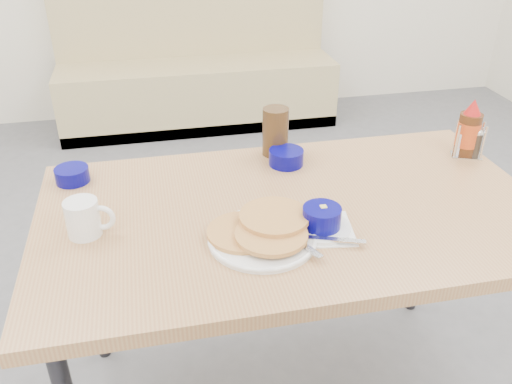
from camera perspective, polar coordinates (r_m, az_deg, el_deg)
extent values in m
cube|color=tan|center=(3.94, -6.08, 10.31)|extent=(1.90, 0.55, 0.45)
cube|color=tan|center=(4.02, -6.86, 17.99)|extent=(1.90, 0.12, 1.00)
cube|color=#2D2D33|center=(4.01, -5.94, 7.82)|extent=(1.90, 0.55, 0.08)
cube|color=tan|center=(1.51, 3.95, -2.27)|extent=(1.40, 0.80, 0.04)
cylinder|color=#2D2D33|center=(1.97, -17.01, -8.67)|extent=(0.04, 0.04, 0.72)
cylinder|color=#2D2D33|center=(2.19, 17.18, -4.38)|extent=(0.04, 0.04, 0.72)
cylinder|color=white|center=(1.36, 0.68, -4.90)|extent=(0.27, 0.27, 0.01)
cylinder|color=tan|center=(1.36, -1.40, -4.23)|extent=(0.18, 0.18, 0.01)
cylinder|color=tan|center=(1.33, 1.62, -4.50)|extent=(0.18, 0.18, 0.01)
cylinder|color=tan|center=(1.38, 1.96, -2.57)|extent=(0.18, 0.18, 0.01)
cube|color=silver|center=(1.33, 5.11, -5.62)|extent=(0.06, 0.12, 0.00)
cylinder|color=white|center=(1.43, -17.77, -2.64)|extent=(0.09, 0.09, 0.10)
cylinder|color=black|center=(1.41, -18.04, -1.16)|extent=(0.07, 0.07, 0.00)
torus|color=white|center=(1.42, -15.96, -2.63)|extent=(0.07, 0.03, 0.07)
cube|color=white|center=(1.42, 6.84, -3.92)|extent=(0.18, 0.18, 0.00)
cylinder|color=white|center=(1.41, 6.85, -3.70)|extent=(0.15, 0.15, 0.01)
cylinder|color=#050467|center=(1.40, 6.93, -2.62)|extent=(0.10, 0.10, 0.05)
cylinder|color=white|center=(1.38, 6.99, -1.86)|extent=(0.09, 0.09, 0.01)
cube|color=#F4DB60|center=(1.39, 7.11, -1.62)|extent=(0.02, 0.02, 0.01)
cube|color=silver|center=(1.36, 7.71, -4.94)|extent=(0.18, 0.08, 0.00)
cylinder|color=#050467|center=(1.71, -18.79, 1.73)|extent=(0.10, 0.10, 0.05)
cylinder|color=#050467|center=(1.72, 3.20, 3.67)|extent=(0.11, 0.11, 0.05)
cylinder|color=#402914|center=(1.77, 2.06, 6.37)|extent=(0.10, 0.10, 0.16)
cube|color=silver|center=(1.91, 21.23, 3.60)|extent=(0.11, 0.09, 0.00)
cylinder|color=silver|center=(1.86, 20.43, 5.05)|extent=(0.01, 0.01, 0.11)
cylinder|color=silver|center=(1.88, 22.84, 4.77)|extent=(0.01, 0.01, 0.11)
cylinder|color=silver|center=(1.90, 20.27, 5.55)|extent=(0.01, 0.01, 0.11)
cylinder|color=silver|center=(1.91, 22.65, 5.28)|extent=(0.01, 0.01, 0.11)
cylinder|color=silver|center=(1.89, 20.80, 4.76)|extent=(0.03, 0.03, 0.08)
cylinder|color=#3F3326|center=(1.90, 22.11, 4.61)|extent=(0.03, 0.03, 0.08)
cylinder|color=#47230F|center=(1.89, 21.40, 5.66)|extent=(0.07, 0.07, 0.14)
cylinder|color=orange|center=(1.89, 21.41, 5.73)|extent=(0.07, 0.07, 0.08)
cone|color=red|center=(1.86, 21.94, 8.33)|extent=(0.05, 0.05, 0.05)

